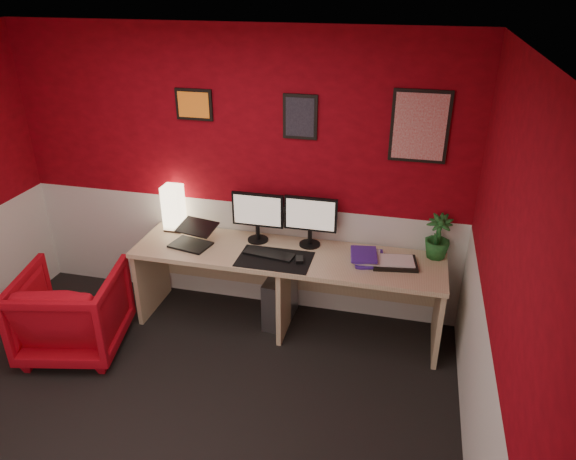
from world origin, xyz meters
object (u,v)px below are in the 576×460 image
Objects in this scene: shoji_lamp at (174,209)px; zen_tray at (395,263)px; monitor_right at (310,214)px; desk at (287,291)px; potted_plant at (438,237)px; armchair at (73,311)px; monitor_left at (257,210)px; pc_tower at (280,298)px; laptop at (190,234)px.

shoji_lamp is 2.00m from zen_tray.
monitor_right is at bearing 166.90° from zen_tray.
potted_plant is (1.20, 0.23, 0.55)m from desk.
desk is at bearing -169.16° from armchair.
monitor_left is 1.66× the size of zen_tray.
monitor_right is at bearing -165.74° from armchair.
monitor_right is (1.25, -0.02, 0.09)m from shoji_lamp.
monitor_left is 0.46m from monitor_right.
shoji_lamp is 1.20m from armchair.
pc_tower is (-1.28, -0.15, -0.69)m from potted_plant.
shoji_lamp is 1.14× the size of zen_tray.
zen_tray is 0.78× the size of pc_tower.
pc_tower is at bearing 22.21° from laptop.
desk reaches higher than armchair.
desk is at bearing -178.31° from zen_tray.
laptop reaches higher than armchair.
shoji_lamp is at bearing 168.86° from desk.
monitor_left is at bearing 161.39° from pc_tower.
armchair is at bearing -161.79° from potted_plant.
potted_plant is at bearing 19.78° from laptop.
shoji_lamp reaches higher than zen_tray.
armchair is at bearing -163.93° from zen_tray.
zen_tray is 0.44× the size of armchair.
laptop is at bearing -171.87° from potted_plant.
potted_plant reaches higher than desk.
desk is 4.48× the size of monitor_right.
potted_plant is (1.05, 0.04, -0.10)m from monitor_right.
monitor_right is (0.15, 0.20, 0.66)m from desk.
monitor_right is at bearing 26.03° from laptop.
shoji_lamp is at bearing 179.08° from monitor_right.
laptop is 0.57× the size of monitor_left.
monitor_right is 1.66× the size of zen_tray.
pc_tower is (0.22, -0.09, -0.80)m from monitor_left.
monitor_left is at bearing 172.82° from zen_tray.
shoji_lamp reaches higher than laptop.
potted_plant is at bearing 2.04° from monitor_right.
laptop is 0.42× the size of armchair.
monitor_left reaches higher than pc_tower.
monitor_left is 0.74× the size of armchair.
zen_tray is (0.88, 0.03, 0.38)m from desk.
laptop is (0.26, -0.27, -0.09)m from shoji_lamp.
pc_tower is at bearing -7.45° from shoji_lamp.
monitor_right is at bearing -177.96° from potted_plant.
potted_plant is (0.32, 0.21, 0.17)m from zen_tray.
laptop is 0.89× the size of potted_plant.
shoji_lamp is (-1.10, 0.22, 0.56)m from desk.
armchair is at bearing -129.39° from laptop.
armchair is (-1.32, -0.87, -0.66)m from monitor_left.
armchair is at bearing -146.61° from monitor_left.
desk is 1.77m from armchair.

